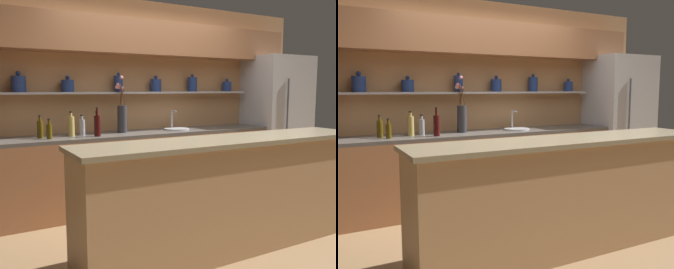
% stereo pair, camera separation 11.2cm
% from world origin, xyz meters
% --- Properties ---
extents(ground_plane, '(12.00, 12.00, 0.00)m').
position_xyz_m(ground_plane, '(0.00, 0.00, 0.00)').
color(ground_plane, olive).
extents(back_wall_unit, '(5.20, 0.44, 2.60)m').
position_xyz_m(back_wall_unit, '(-0.00, 1.53, 1.55)').
color(back_wall_unit, tan).
rests_on(back_wall_unit, ground_plane).
extents(back_counter_unit, '(3.55, 0.62, 0.92)m').
position_xyz_m(back_counter_unit, '(-0.09, 1.24, 0.46)').
color(back_counter_unit, '#99603D').
rests_on(back_counter_unit, ground_plane).
extents(island_counter, '(2.92, 0.61, 1.02)m').
position_xyz_m(island_counter, '(0.00, -0.38, 0.51)').
color(island_counter, tan).
rests_on(island_counter, ground_plane).
extents(refrigerator, '(0.89, 0.73, 1.94)m').
position_xyz_m(refrigerator, '(2.15, 1.20, 0.97)').
color(refrigerator, '#B7B7BC').
rests_on(refrigerator, ground_plane).
extents(flower_vase, '(0.13, 0.17, 0.69)m').
position_xyz_m(flower_vase, '(-0.36, 1.30, 1.14)').
color(flower_vase, '#2D2D33').
rests_on(flower_vase, back_counter_unit).
extents(sink_fixture, '(0.33, 0.33, 0.25)m').
position_xyz_m(sink_fixture, '(0.39, 1.25, 0.94)').
color(sink_fixture, '#B7B7BC').
rests_on(sink_fixture, back_counter_unit).
extents(bottle_spirit_0, '(0.07, 0.07, 0.28)m').
position_xyz_m(bottle_spirit_0, '(-0.69, 1.28, 1.04)').
color(bottle_spirit_0, '#4C2D0C').
rests_on(bottle_spirit_0, back_counter_unit).
extents(bottle_spirit_1, '(0.07, 0.07, 0.24)m').
position_xyz_m(bottle_spirit_1, '(-0.87, 1.28, 1.02)').
color(bottle_spirit_1, gray).
rests_on(bottle_spirit_1, back_counter_unit).
extents(bottle_spirit_2, '(0.07, 0.07, 0.28)m').
position_xyz_m(bottle_spirit_2, '(-1.01, 1.24, 1.04)').
color(bottle_spirit_2, tan).
rests_on(bottle_spirit_2, back_counter_unit).
extents(bottle_oil_3, '(0.07, 0.07, 0.25)m').
position_xyz_m(bottle_oil_3, '(-1.35, 1.25, 1.02)').
color(bottle_oil_3, '#47380A').
rests_on(bottle_oil_3, back_counter_unit).
extents(bottle_oil_4, '(0.06, 0.06, 0.22)m').
position_xyz_m(bottle_oil_4, '(-1.28, 1.13, 1.01)').
color(bottle_oil_4, '#47380A').
rests_on(bottle_oil_4, back_counter_unit).
extents(bottle_wine_5, '(0.07, 0.07, 0.33)m').
position_xyz_m(bottle_wine_5, '(-0.75, 1.09, 1.05)').
color(bottle_wine_5, '#380C0C').
rests_on(bottle_wine_5, back_counter_unit).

